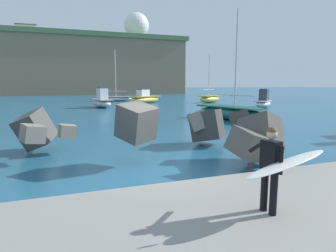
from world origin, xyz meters
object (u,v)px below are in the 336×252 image
Objects in this scene: boat_near_centre at (145,98)px; boat_mid_centre at (263,102)px; boat_near_right at (230,112)px; boat_mid_left at (210,99)px; radar_dome at (136,27)px; boat_near_left at (113,98)px; station_building_west at (27,33)px; boat_mid_right at (102,101)px; surfer_with_board at (276,164)px.

boat_mid_centre is (11.73, -12.18, -0.01)m from boat_near_centre.
boat_near_right is 14.02m from boat_mid_centre.
boat_near_centre is 9.92m from boat_mid_left.
radar_dome is at bearing 86.26° from boat_mid_left.
radar_dome is (12.56, 82.26, 22.07)m from boat_near_right.
boat_near_right reaches higher than boat_mid_centre.
station_building_west is at bearing 108.79° from boat_near_left.
boat_near_left is 1.38× the size of boat_near_centre.
boat_mid_centre is 76.25m from radar_dome.
boat_near_centre is at bearing 133.94° from boat_mid_centre.
boat_near_left is 0.97× the size of boat_near_right.
boat_near_centre is at bearing 93.26° from boat_near_right.
boat_mid_left reaches higher than boat_mid_right.
boat_mid_centre is at bearing -78.21° from boat_mid_left.
boat_near_right is at bearing 60.89° from surfer_with_board.
station_building_west is (-32.69, 69.01, 17.37)m from boat_mid_centre.
boat_mid_left is at bearing -13.13° from boat_near_centre.
boat_mid_left is at bearing -62.61° from station_building_west.
surfer_with_board is 0.45× the size of boat_mid_right.
boat_near_centre is 66.11m from radar_dome.
boat_mid_centre is at bearing -64.65° from station_building_west.
boat_mid_right is at bearing -139.65° from boat_near_centre.
surfer_with_board is 17.62m from boat_near_right.
station_building_west is at bearing 115.35° from boat_mid_centre.
boat_near_centre is at bearing 40.35° from boat_mid_right.
boat_mid_centre is (15.43, -18.27, 0.22)m from boat_near_left.
station_building_west reaches higher than boat_near_left.
boat_mid_left is at bearing -32.00° from boat_near_left.
radar_dome reaches higher than boat_mid_left.
boat_near_centre is 1.26× the size of boat_mid_right.
boat_near_right is (4.92, -27.54, 0.14)m from boat_near_left.
boat_mid_centre reaches higher than surfer_with_board.
boat_near_right is 1.78× the size of boat_mid_right.
surfer_with_board is 0.51× the size of boat_mid_centre.
boat_near_left is at bearing 85.15° from surfer_with_board.
surfer_with_board is 102.17m from radar_dome.
boat_mid_right is 66.59m from station_building_west.
boat_near_right is 83.22m from station_building_west.
boat_mid_centre is (2.07, -9.92, 0.07)m from boat_mid_left.
boat_mid_centre is 0.35× the size of radar_dome.
radar_dome is at bearing 77.23° from boat_near_centre.
boat_mid_right is at bearing -77.45° from station_building_west.
boat_near_centre is at bearing -58.76° from boat_near_left.
boat_near_right is at bearing -62.11° from boat_mid_right.
surfer_with_board is at bearing -81.73° from station_building_west.
boat_mid_right is 0.76× the size of station_building_west.
boat_near_centre reaches higher than surfer_with_board.
boat_near_right reaches higher than boat_mid_right.
boat_near_centre is 0.70× the size of boat_near_right.
boat_mid_left is at bearing 101.79° from boat_mid_centre.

